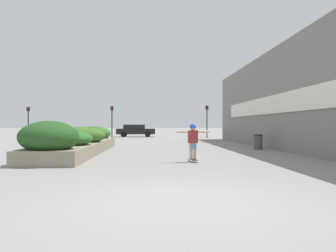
% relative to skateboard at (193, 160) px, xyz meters
% --- Properties ---
extents(ground_plane, '(300.00, 300.00, 0.00)m').
position_rel_skateboard_xyz_m(ground_plane, '(-0.96, -6.18, -0.07)').
color(ground_plane, gray).
extents(building_wall_right, '(0.67, 30.05, 5.73)m').
position_rel_skateboard_xyz_m(building_wall_right, '(5.63, 4.52, 2.79)').
color(building_wall_right, gray).
rests_on(building_wall_right, ground_plane).
extents(planter_box, '(2.30, 11.26, 1.52)m').
position_rel_skateboard_xyz_m(planter_box, '(-5.03, 3.90, 0.54)').
color(planter_box, gray).
rests_on(planter_box, ground_plane).
extents(skateboard, '(0.31, 0.63, 0.09)m').
position_rel_skateboard_xyz_m(skateboard, '(0.00, 0.00, 0.00)').
color(skateboard, black).
rests_on(skateboard, ground_plane).
extents(skateboarder, '(1.23, 0.32, 1.33)m').
position_rel_skateboard_xyz_m(skateboarder, '(0.00, -0.00, 0.83)').
color(skateboarder, tan).
rests_on(skateboarder, skateboard).
extents(trash_bin, '(0.51, 0.51, 0.84)m').
position_rel_skateboard_xyz_m(trash_bin, '(4.44, 6.06, 0.35)').
color(trash_bin, '#514C47').
rests_on(trash_bin, ground_plane).
extents(car_leftmost, '(4.48, 2.00, 1.66)m').
position_rel_skateboard_xyz_m(car_leftmost, '(10.68, 29.13, 0.80)').
color(car_leftmost, navy).
rests_on(car_leftmost, ground_plane).
extents(car_center_left, '(4.44, 1.88, 1.42)m').
position_rel_skateboard_xyz_m(car_center_left, '(-3.44, 26.13, 0.69)').
color(car_center_left, black).
rests_on(car_center_left, ground_plane).
extents(traffic_light_left, '(0.28, 0.30, 3.32)m').
position_rel_skateboard_xyz_m(traffic_light_left, '(-5.62, 21.68, 2.20)').
color(traffic_light_left, black).
rests_on(traffic_light_left, ground_plane).
extents(traffic_light_right, '(0.28, 0.30, 3.44)m').
position_rel_skateboard_xyz_m(traffic_light_right, '(4.29, 22.30, 2.28)').
color(traffic_light_right, black).
rests_on(traffic_light_right, ground_plane).
extents(traffic_light_far_left, '(0.28, 0.30, 3.24)m').
position_rel_skateboard_xyz_m(traffic_light_far_left, '(-14.24, 22.24, 2.16)').
color(traffic_light_far_left, black).
rests_on(traffic_light_far_left, ground_plane).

